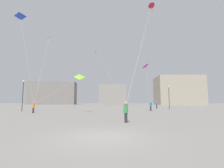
# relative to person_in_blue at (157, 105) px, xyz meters

# --- Properties ---
(ground_plane) EXTENTS (300.00, 300.00, 0.00)m
(ground_plane) POSITION_rel_person_in_blue_xyz_m (-10.59, -30.98, -0.89)
(ground_plane) COLOR gray
(person_in_blue) EXTENTS (0.35, 0.35, 1.62)m
(person_in_blue) POSITION_rel_person_in_blue_xyz_m (0.00, 0.00, 0.00)
(person_in_blue) COLOR #2D2D33
(person_in_blue) RESTS_ON ground_plane
(person_in_orange) EXTENTS (0.36, 0.36, 1.63)m
(person_in_orange) POSITION_rel_person_in_blue_xyz_m (-22.18, -15.85, 0.01)
(person_in_orange) COLOR #2D2D33
(person_in_orange) RESTS_ON ground_plane
(person_in_green) EXTENTS (0.37, 0.37, 1.70)m
(person_in_green) POSITION_rel_person_in_blue_xyz_m (-9.07, -25.83, 0.04)
(person_in_green) COLOR #2D2D33
(person_in_green) RESTS_ON ground_plane
(person_in_teal) EXTENTS (0.39, 0.39, 1.80)m
(person_in_teal) POSITION_rel_person_in_blue_xyz_m (-3.58, -9.86, 0.10)
(person_in_teal) COLOR #2D2D33
(person_in_teal) RESTS_ON ground_plane
(person_in_purple) EXTENTS (0.35, 0.35, 1.59)m
(person_in_purple) POSITION_rel_person_in_blue_xyz_m (-7.65, -0.46, -0.02)
(person_in_purple) COLOR #2D2D33
(person_in_purple) RESTS_ON ground_plane
(kite_violet_diamond) EXTENTS (3.14, 10.18, 14.94)m
(kite_violet_diamond) POSITION_rel_person_in_blue_xyz_m (-24.50, -6.54, 14.79)
(kite_violet_diamond) COLOR purple
(kite_magenta_diamond) EXTENTS (1.65, 1.58, 7.46)m
(kite_magenta_diamond) POSITION_rel_person_in_blue_xyz_m (-4.47, -10.34, 7.41)
(kite_magenta_diamond) COLOR #D12899
(kite_cobalt_delta) EXTENTS (3.75, 0.93, 14.34)m
(kite_cobalt_delta) POSITION_rel_person_in_blue_xyz_m (-25.13, -15.71, 14.09)
(kite_cobalt_delta) COLOR blue
(kite_emerald_delta) EXTENTS (8.69, 5.96, 15.06)m
(kite_emerald_delta) POSITION_rel_person_in_blue_xyz_m (-15.64, 4.59, 14.68)
(kite_emerald_delta) COLOR green
(kite_lime_delta) EXTENTS (7.42, 0.81, 4.47)m
(kite_lime_delta) POSITION_rel_person_in_blue_xyz_m (-15.51, -15.73, 4.44)
(kite_lime_delta) COLOR #8CD12D
(kite_crimson_diamond) EXTENTS (4.38, 6.76, 13.20)m
(kite_crimson_diamond) POSITION_rel_person_in_blue_xyz_m (-5.32, -19.73, 13.02)
(kite_crimson_diamond) COLOR red
(building_left_hall) EXTENTS (27.34, 10.15, 13.13)m
(building_left_hall) POSITION_rel_person_in_blue_xyz_m (-47.59, 52.25, 5.67)
(building_left_hall) COLOR gray
(building_left_hall) RESTS_ON ground_plane
(building_centre_hall) EXTENTS (13.61, 9.12, 10.01)m
(building_centre_hall) POSITION_rel_person_in_blue_xyz_m (-11.59, 40.15, 4.12)
(building_centre_hall) COLOR gray
(building_centre_hall) RESTS_ON ground_plane
(building_right_hall) EXTENTS (23.77, 15.37, 15.42)m
(building_right_hall) POSITION_rel_person_in_blue_xyz_m (24.41, 48.78, 6.82)
(building_right_hall) COLOR #A39984
(building_right_hall) RESTS_ON ground_plane
(lamppost_east) EXTENTS (0.36, 0.36, 5.49)m
(lamppost_east) POSITION_rel_person_in_blue_xyz_m (-26.40, -11.76, 2.75)
(lamppost_east) COLOR #2D2D30
(lamppost_east) RESTS_ON ground_plane
(lamppost_west) EXTENTS (0.36, 0.36, 5.22)m
(lamppost_west) POSITION_rel_person_in_blue_xyz_m (1.90, -3.64, 2.59)
(lamppost_west) COLOR #2D2D30
(lamppost_west) RESTS_ON ground_plane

